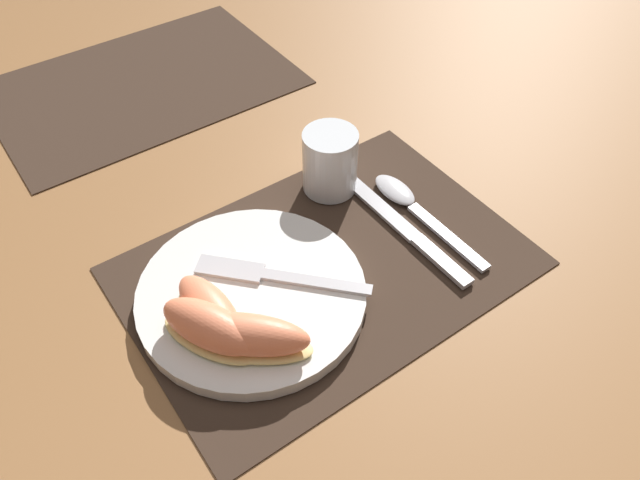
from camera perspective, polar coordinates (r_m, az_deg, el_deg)
The scene contains 11 objects.
ground_plane at distance 0.72m, azimuth 0.54°, elevation -2.45°, with size 3.00×3.00×0.00m, color olive.
placemat at distance 0.72m, azimuth 0.54°, elevation -2.35°, with size 0.45×0.31×0.00m.
placemat_far at distance 1.04m, azimuth -15.91°, elevation 13.61°, with size 0.45×0.31×0.00m.
plate at distance 0.68m, azimuth -6.26°, elevation -4.98°, with size 0.25×0.25×0.02m.
juice_glass at distance 0.78m, azimuth 0.92°, elevation 6.88°, with size 0.07×0.07×0.08m.
knife at distance 0.75m, azimuth 7.95°, elevation 0.87°, with size 0.02×0.22×0.01m.
spoon at distance 0.79m, azimuth 8.07°, elevation 3.49°, with size 0.03×0.19×0.01m.
fork at distance 0.68m, azimuth -4.63°, elevation -3.23°, with size 0.15×0.16×0.00m.
citrus_wedge_0 at distance 0.65m, azimuth -9.98°, elevation -6.30°, with size 0.05×0.11×0.03m.
citrus_wedge_1 at distance 0.63m, azimuth -10.06°, elevation -7.96°, with size 0.09×0.12×0.05m.
citrus_wedge_2 at distance 0.62m, azimuth -6.84°, elevation -8.73°, with size 0.13×0.12×0.04m.
Camera 1 is at (-0.28, -0.38, 0.55)m, focal length 35.00 mm.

